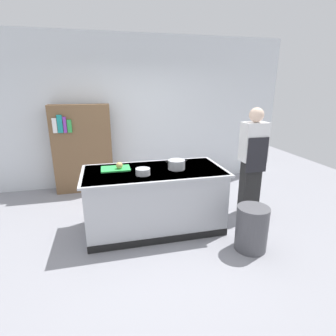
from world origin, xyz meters
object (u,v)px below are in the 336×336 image
trash_bin (252,228)px  stock_pot (176,165)px  person_chef (252,160)px  bookshelf (83,149)px  mixing_bowl (143,172)px  onion (119,165)px

trash_bin → stock_pot: bearing=134.9°
person_chef → bookshelf: 3.15m
trash_bin → bookshelf: bookshelf is taller
mixing_bowl → trash_bin: size_ratio=0.33×
onion → stock_pot: 0.80m
stock_pot → bookshelf: (-1.38, 1.83, -0.11)m
person_chef → bookshelf: person_chef is taller
trash_bin → person_chef: size_ratio=0.34×
onion → trash_bin: 1.94m
stock_pot → trash_bin: size_ratio=0.52×
onion → mixing_bowl: size_ratio=0.50×
person_chef → onion: bearing=75.8°
stock_pot → person_chef: 1.28m
mixing_bowl → bookshelf: bearing=114.2°
stock_pot → trash_bin: 1.30m
stock_pot → bookshelf: size_ratio=0.18×
stock_pot → bookshelf: 2.30m
onion → trash_bin: onion is taller
trash_bin → onion: bearing=149.3°
person_chef → bookshelf: bearing=43.5°
trash_bin → bookshelf: (-2.17, 2.62, 0.56)m
mixing_bowl → person_chef: size_ratio=0.11×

